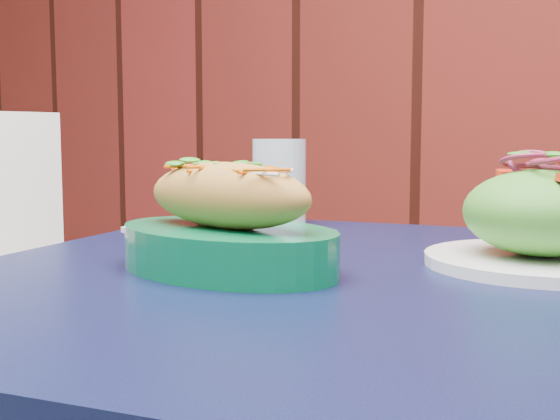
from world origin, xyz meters
The scene contains 4 objects.
cafe_table centered at (0.07, 1.85, 0.66)m, with size 0.99×0.99×0.75m.
banh_mi_basket centered at (-0.03, 1.77, 0.80)m, with size 0.27×0.19×0.12m.
salad_plate centered at (0.22, 1.99, 0.80)m, with size 0.24×0.24×0.12m.
water_glass centered at (-0.21, 2.10, 0.82)m, with size 0.08×0.08×0.13m, color silver.
Camera 1 is at (0.44, 1.24, 0.89)m, focal length 45.00 mm.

